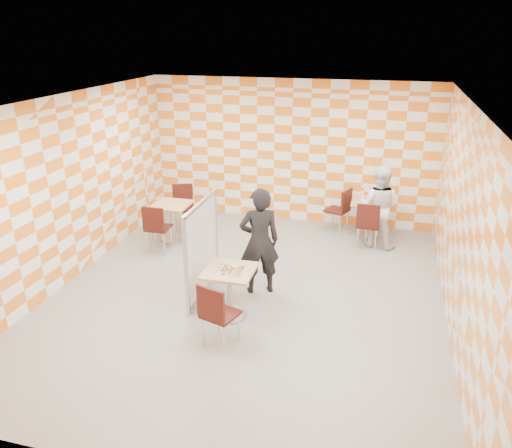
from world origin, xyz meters
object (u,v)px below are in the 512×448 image
Objects in this scene: second_table at (369,212)px; chair_main_front at (216,311)px; chair_empty_near at (156,225)px; man_dark at (259,241)px; sport_bottle at (362,194)px; chair_empty_far at (183,203)px; soda_bottle at (374,195)px; partition at (202,248)px; empty_table at (172,215)px; main_table at (230,285)px; man_white at (379,207)px; chair_second_front at (368,222)px; chair_second_side at (341,207)px.

second_table is 0.81× the size of chair_main_front.
chair_main_front and chair_empty_near have the same top height.
chair_empty_near is (-2.06, 2.56, 0.00)m from chair_main_front.
chair_empty_near is 2.43m from man_dark.
chair_main_front is at bearing -108.99° from sport_bottle.
chair_empty_far is 4.02× the size of soda_bottle.
partition is at bearing -61.55° from chair_empty_far.
sport_bottle reaches higher than chair_empty_far.
man_dark is at bearing -35.86° from empty_table.
partition is at bearing -42.45° from chair_empty_near.
empty_table is 0.81× the size of chair_empty_near.
man_dark is (-1.55, -2.75, 0.35)m from second_table.
second_table is 4.18m from chair_empty_near.
main_table is 3.72m from man_white.
soda_bottle is at bearing 63.29° from main_table.
chair_second_front is 0.60× the size of partition.
sport_bottle is at bearing 55.55° from partition.
main_table is at bearing -116.71° from soda_bottle.
chair_empty_near is 1.90m from partition.
chair_empty_near is at bearing -163.00° from chair_second_front.
chair_empty_far is (-0.03, 0.66, 0.04)m from empty_table.
chair_second_side is at bearing -20.52° from man_white.
chair_empty_near is 4.62× the size of sport_bottle.
chair_second_side is 1.00× the size of chair_empty_far.
man_white is (0.74, -0.51, 0.25)m from chair_second_side.
chair_empty_far is 3.68m from sport_bottle.
second_table is at bearing -127.25° from soda_bottle.
chair_second_side and chair_empty_near have the same top height.
empty_table is at bearing -161.53° from soda_bottle.
chair_empty_near is at bearing -90.35° from chair_empty_far.
chair_empty_near is at bearing -153.73° from soda_bottle.
soda_bottle is at bearing 85.76° from chair_second_front.
chair_second_side is at bearing -169.04° from sport_bottle.
chair_main_front reaches higher than second_table.
chair_empty_near is at bearing -151.55° from sport_bottle.
man_white is (0.19, -0.43, 0.28)m from second_table.
chair_second_side is (1.16, 4.44, 0.00)m from chair_main_front.
empty_table is 0.81× the size of chair_main_front.
chair_second_side is (-0.57, 0.72, 0.00)m from chair_second_front.
man_dark is (-0.99, -2.83, 0.32)m from chair_second_side.
man_dark reaches higher than chair_second_side.
second_table is 1.00× the size of empty_table.
empty_table is at bearing 129.08° from main_table.
main_table is 0.81× the size of chair_second_side.
chair_second_front is at bearing 8.07° from empty_table.
empty_table is 0.48× the size of partition.
soda_bottle is at bearing -63.75° from man_white.
chair_second_side is at bearing 10.54° from chair_empty_far.
second_table is at bearing 25.56° from chair_empty_near.
empty_table is at bearing 122.33° from chair_main_front.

